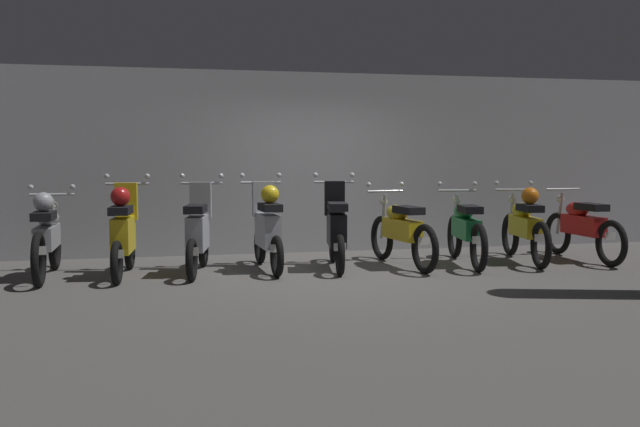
% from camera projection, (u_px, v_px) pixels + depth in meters
% --- Properties ---
extents(ground_plane, '(80.00, 80.00, 0.00)m').
position_uv_depth(ground_plane, '(345.00, 274.00, 8.92)').
color(ground_plane, '#565451').
extents(back_wall, '(16.00, 0.30, 2.83)m').
position_uv_depth(back_wall, '(309.00, 163.00, 11.03)').
color(back_wall, '#ADADB2').
rests_on(back_wall, ground).
extents(motorbike_slot_0, '(0.59, 1.95, 1.15)m').
position_uv_depth(motorbike_slot_0, '(47.00, 236.00, 8.64)').
color(motorbike_slot_0, black).
rests_on(motorbike_slot_0, ground).
extents(motorbike_slot_1, '(0.59, 1.68, 1.29)m').
position_uv_depth(motorbike_slot_1, '(123.00, 232.00, 8.73)').
color(motorbike_slot_1, black).
rests_on(motorbike_slot_1, ground).
extents(motorbike_slot_2, '(0.58, 1.67, 1.29)m').
position_uv_depth(motorbike_slot_2, '(198.00, 233.00, 8.97)').
color(motorbike_slot_2, black).
rests_on(motorbike_slot_2, ground).
extents(motorbike_slot_3, '(0.59, 1.68, 1.29)m').
position_uv_depth(motorbike_slot_3, '(267.00, 228.00, 9.24)').
color(motorbike_slot_3, black).
rests_on(motorbike_slot_3, ground).
extents(motorbike_slot_4, '(0.58, 1.67, 1.29)m').
position_uv_depth(motorbike_slot_4, '(336.00, 229.00, 9.39)').
color(motorbike_slot_4, black).
rests_on(motorbike_slot_4, ground).
extents(motorbike_slot_5, '(0.59, 1.94, 1.15)m').
position_uv_depth(motorbike_slot_5, '(401.00, 231.00, 9.55)').
color(motorbike_slot_5, black).
rests_on(motorbike_slot_5, ground).
extents(motorbike_slot_6, '(0.59, 1.94, 1.15)m').
position_uv_depth(motorbike_slot_6, '(466.00, 230.00, 9.71)').
color(motorbike_slot_6, black).
rests_on(motorbike_slot_6, ground).
extents(motorbike_slot_7, '(0.60, 1.94, 1.15)m').
position_uv_depth(motorbike_slot_7, '(525.00, 225.00, 9.93)').
color(motorbike_slot_7, black).
rests_on(motorbike_slot_7, ground).
extents(motorbike_slot_8, '(0.56, 1.95, 1.03)m').
position_uv_depth(motorbike_slot_8, '(582.00, 227.00, 10.13)').
color(motorbike_slot_8, black).
rests_on(motorbike_slot_8, ground).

